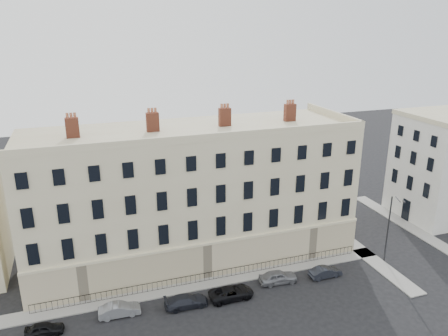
{
  "coord_description": "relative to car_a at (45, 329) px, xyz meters",
  "views": [
    {
      "loc": [
        -17.42,
        -32.9,
        25.84
      ],
      "look_at": [
        -2.77,
        10.0,
        10.78
      ],
      "focal_mm": 35.0,
      "sensor_mm": 36.0,
      "label": 1
    }
  ],
  "objects": [
    {
      "name": "pavement_adjacent",
      "position": [
        45.01,
        7.91,
        -0.5
      ],
      "size": [
        2.0,
        20.0,
        0.12
      ],
      "primitive_type": "cube",
      "color": "gray",
      "rests_on": "ground"
    },
    {
      "name": "car_e",
      "position": [
        22.75,
        0.68,
        0.13
      ],
      "size": [
        4.15,
        1.91,
        1.38
      ],
      "primitive_type": "imported",
      "rotation": [
        0.0,
        0.0,
        1.5
      ],
      "color": "slate",
      "rests_on": "ground"
    },
    {
      "name": "streetlamp",
      "position": [
        36.22,
        0.68,
        3.83
      ],
      "size": [
        0.75,
        1.63,
        7.91
      ],
      "rotation": [
        0.0,
        0.0,
        -0.37
      ],
      "color": "#2A2B2F",
      "rests_on": "ground"
    },
    {
      "name": "adjacent_building",
      "position": [
        51.01,
        8.91,
        6.44
      ],
      "size": [
        10.0,
        10.0,
        14.0
      ],
      "primitive_type": "cube",
      "color": "silver",
      "rests_on": "ground"
    },
    {
      "name": "car_c",
      "position": [
        12.67,
        -0.19,
        0.05
      ],
      "size": [
        4.23,
        1.76,
        1.22
      ],
      "primitive_type": "imported",
      "rotation": [
        0.0,
        0.0,
        1.56
      ],
      "color": "#1F212A",
      "rests_on": "ground"
    },
    {
      "name": "car_b",
      "position": [
        6.46,
        0.5,
        0.07
      ],
      "size": [
        3.87,
        1.46,
        1.26
      ],
      "primitive_type": "imported",
      "rotation": [
        0.0,
        0.0,
        1.54
      ],
      "color": "slate",
      "rests_on": "ground"
    },
    {
      "name": "ground",
      "position": [
        22.01,
        -2.09,
        -0.56
      ],
      "size": [
        160.0,
        160.0,
        0.0
      ],
      "primitive_type": "plane",
      "color": "black",
      "rests_on": "ground"
    },
    {
      "name": "pavement_east_return",
      "position": [
        35.01,
        5.91,
        -0.5
      ],
      "size": [
        2.0,
        24.0,
        0.12
      ],
      "primitive_type": "cube",
      "color": "gray",
      "rests_on": "ground"
    },
    {
      "name": "railings",
      "position": [
        16.01,
        3.31,
        -0.01
      ],
      "size": [
        35.0,
        0.04,
        0.96
      ],
      "color": "black",
      "rests_on": "ground"
    },
    {
      "name": "car_d",
      "position": [
        17.2,
        -0.33,
        0.06
      ],
      "size": [
        4.49,
        2.12,
        1.24
      ],
      "primitive_type": "imported",
      "rotation": [
        0.0,
        0.0,
        1.59
      ],
      "color": "black",
      "rests_on": "ground"
    },
    {
      "name": "terrace",
      "position": [
        16.05,
        9.87,
        6.94
      ],
      "size": [
        36.22,
        12.22,
        17.0
      ],
      "color": "beige",
      "rests_on": "ground"
    },
    {
      "name": "car_f",
      "position": [
        27.99,
        0.03,
        0.03
      ],
      "size": [
        3.6,
        1.31,
        1.18
      ],
      "primitive_type": "imported",
      "rotation": [
        0.0,
        0.0,
        1.59
      ],
      "color": "black",
      "rests_on": "ground"
    },
    {
      "name": "pavement_terrace",
      "position": [
        12.01,
        2.91,
        -0.5
      ],
      "size": [
        48.0,
        2.0,
        0.12
      ],
      "primitive_type": "cube",
      "color": "gray",
      "rests_on": "ground"
    },
    {
      "name": "car_a",
      "position": [
        0.0,
        0.0,
        0.0
      ],
      "size": [
        3.36,
        1.55,
        1.11
      ],
      "primitive_type": "imported",
      "rotation": [
        0.0,
        0.0,
        1.5
      ],
      "color": "black",
      "rests_on": "ground"
    }
  ]
}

